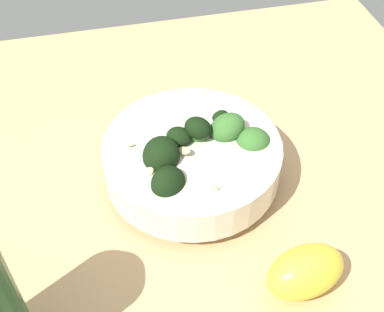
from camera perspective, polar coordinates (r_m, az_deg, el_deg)
ground_plane at (r=64.25cm, az=3.44°, el=-1.93°), size 68.31×68.31×3.64cm
bowl_of_broccoli at (r=58.13cm, az=0.09°, el=-0.14°), size 20.24×20.24×9.29cm
lemon_wedge at (r=51.64cm, az=12.53°, el=-12.49°), size 8.92×6.44×5.12cm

